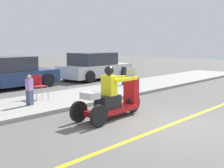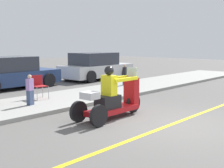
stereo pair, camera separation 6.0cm
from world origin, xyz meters
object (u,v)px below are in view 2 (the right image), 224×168
(parked_car_lot_right, at_px, (96,67))
(spectator_mid_group, at_px, (125,75))
(motorcycle_trike, at_px, (112,100))
(parked_car_lot_center, at_px, (10,74))
(folding_chair_set_back, at_px, (38,84))
(spectator_end_of_line, at_px, (30,90))

(parked_car_lot_right, bearing_deg, spectator_mid_group, -113.96)
(spectator_mid_group, bearing_deg, parked_car_lot_right, 66.04)
(motorcycle_trike, distance_m, parked_car_lot_center, 7.25)
(motorcycle_trike, bearing_deg, parked_car_lot_center, 81.20)
(folding_chair_set_back, bearing_deg, spectator_end_of_line, -138.14)
(spectator_mid_group, distance_m, parked_car_lot_center, 5.24)
(spectator_end_of_line, xyz_separation_m, folding_chair_set_back, (0.87, 0.78, 0.04))
(spectator_mid_group, xyz_separation_m, folding_chair_set_back, (-4.75, 0.08, 0.05))
(motorcycle_trike, bearing_deg, spectator_mid_group, 35.70)
(parked_car_lot_center, bearing_deg, spectator_end_of_line, -113.59)
(folding_chair_set_back, xyz_separation_m, parked_car_lot_center, (1.05, 3.63, 0.06))
(motorcycle_trike, distance_m, folding_chair_set_back, 3.54)
(parked_car_lot_right, bearing_deg, parked_car_lot_center, 175.74)
(parked_car_lot_right, bearing_deg, folding_chair_set_back, -152.49)
(parked_car_lot_center, xyz_separation_m, parked_car_lot_right, (5.17, -0.39, 0.03))
(folding_chair_set_back, height_order, parked_car_lot_center, parked_car_lot_center)
(motorcycle_trike, xyz_separation_m, spectator_end_of_line, (-0.82, 2.75, 0.07))
(folding_chair_set_back, height_order, parked_car_lot_right, parked_car_lot_right)
(spectator_mid_group, bearing_deg, motorcycle_trike, -144.30)
(motorcycle_trike, xyz_separation_m, parked_car_lot_right, (6.28, 6.78, 0.20))
(motorcycle_trike, bearing_deg, folding_chair_set_back, 89.06)
(spectator_end_of_line, bearing_deg, spectator_mid_group, 7.09)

